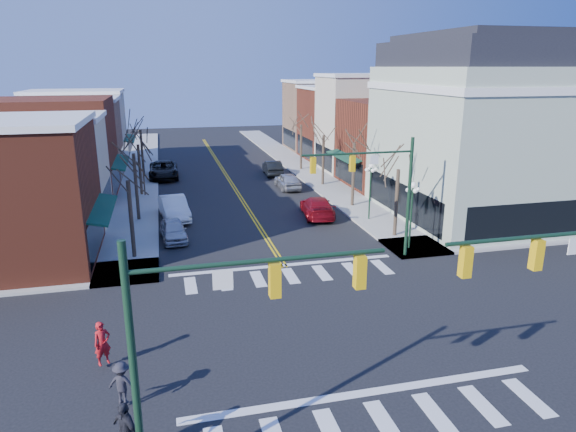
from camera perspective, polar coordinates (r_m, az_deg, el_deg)
ground at (r=22.88m, az=4.16°, el=-12.53°), size 160.00×160.00×0.00m
sidewalk_left at (r=40.61m, az=-16.67°, el=-0.06°), size 3.50×70.00×0.15m
sidewalk_right at (r=43.25m, az=7.11°, el=1.49°), size 3.50×70.00×0.15m
bldg_left_stucco_a at (r=40.27m, az=-26.76°, el=4.13°), size 10.00×7.00×7.50m
bldg_left_brick_b at (r=47.91m, az=-24.84°, el=6.66°), size 10.00×9.00×8.50m
bldg_left_tan at (r=56.00m, az=-23.30°, el=7.65°), size 10.00×7.50×7.80m
bldg_left_stucco_b at (r=63.58m, az=-22.26°, el=8.83°), size 10.00×8.00×8.20m
bldg_right_brick_a at (r=50.32m, az=12.20°, el=7.89°), size 10.00×8.50×8.00m
bldg_right_stucco at (r=57.21m, az=8.87°, el=10.04°), size 10.00×7.00×10.00m
bldg_right_brick_b at (r=64.24m, az=6.26°, el=10.12°), size 10.00×8.00×8.50m
bldg_right_tan at (r=71.75m, az=4.06°, el=11.01°), size 10.00×8.00×9.00m
victorian_corner at (r=40.81m, az=20.62°, el=9.12°), size 12.25×14.25×13.30m
traffic_mast_near_left at (r=13.25m, az=-8.90°, el=-12.31°), size 6.60×0.28×7.20m
traffic_mast_far_right at (r=29.66m, az=10.20°, el=3.74°), size 6.60×0.28×7.20m
lamppost_corner at (r=32.16m, az=13.59°, el=1.31°), size 0.36×0.36×4.33m
lamppost_midblock at (r=37.88m, az=9.15°, el=3.79°), size 0.36×0.36×4.33m
tree_left_a at (r=31.32m, az=-17.01°, el=-0.46°), size 0.24×0.24×4.76m
tree_left_b at (r=39.03m, az=-16.50°, el=3.02°), size 0.24×0.24×5.04m
tree_left_c at (r=46.90m, az=-16.12°, el=4.89°), size 0.24×0.24×4.55m
tree_left_d at (r=54.75m, az=-15.88°, el=6.65°), size 0.24×0.24×4.90m
tree_right_a at (r=34.57m, az=11.95°, el=1.33°), size 0.24×0.24×4.62m
tree_right_b at (r=41.65m, az=7.26°, el=4.47°), size 0.24×0.24×5.18m
tree_right_c at (r=49.10m, az=3.92°, el=6.14°), size 0.24×0.24×4.83m
tree_right_d at (r=56.66m, az=1.46°, el=7.60°), size 0.24×0.24×4.97m
car_left_near at (r=34.55m, az=-12.61°, el=-1.55°), size 1.90×4.07×1.35m
car_left_mid at (r=39.30m, az=-12.55°, el=0.87°), size 2.39×5.30×1.69m
car_left_far at (r=54.17m, az=-13.66°, el=5.00°), size 2.90×6.21×1.72m
car_right_near at (r=39.09m, az=3.27°, el=1.04°), size 2.82×5.50×1.53m
car_right_mid at (r=48.02m, az=-0.06°, el=3.94°), size 1.92×4.53×1.53m
car_right_far at (r=54.36m, az=-1.72°, el=5.38°), size 1.86×4.69×1.52m
pedestrian_red_a at (r=21.04m, az=-19.93°, el=-13.15°), size 0.75×0.66×1.73m
pedestrian_dark_a at (r=16.43m, az=-17.63°, el=-21.81°), size 1.02×1.13×1.85m
pedestrian_dark_b at (r=18.72m, az=-17.94°, el=-17.25°), size 1.13×0.89×1.53m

